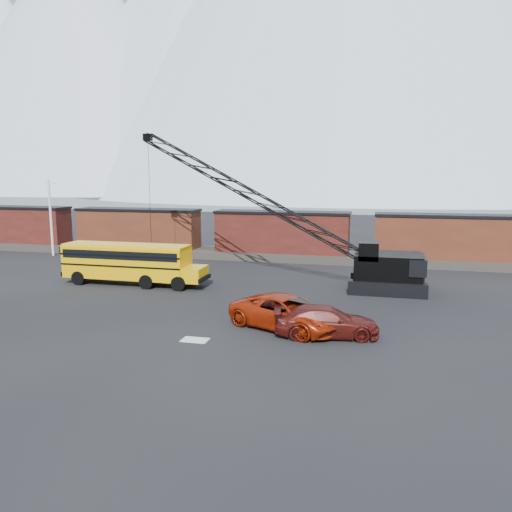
{
  "coord_description": "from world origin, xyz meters",
  "views": [
    {
      "loc": [
        9.72,
        -27.56,
        8.65
      ],
      "look_at": [
        1.44,
        5.43,
        3.0
      ],
      "focal_mm": 35.0,
      "sensor_mm": 36.0,
      "label": 1
    }
  ],
  "objects_px": {
    "red_pickup": "(287,313)",
    "crawler_crane": "(257,198)",
    "school_bus": "(131,262)",
    "maroon_suv": "(326,321)"
  },
  "relations": [
    {
      "from": "red_pickup",
      "to": "crawler_crane",
      "type": "height_order",
      "value": "crawler_crane"
    },
    {
      "from": "school_bus",
      "to": "maroon_suv",
      "type": "relative_size",
      "value": 2.08
    },
    {
      "from": "maroon_suv",
      "to": "crawler_crane",
      "type": "distance_m",
      "value": 15.74
    },
    {
      "from": "maroon_suv",
      "to": "crawler_crane",
      "type": "bearing_deg",
      "value": 18.41
    },
    {
      "from": "maroon_suv",
      "to": "crawler_crane",
      "type": "height_order",
      "value": "crawler_crane"
    },
    {
      "from": "school_bus",
      "to": "red_pickup",
      "type": "bearing_deg",
      "value": -30.36
    },
    {
      "from": "maroon_suv",
      "to": "red_pickup",
      "type": "bearing_deg",
      "value": 61.59
    },
    {
      "from": "school_bus",
      "to": "red_pickup",
      "type": "height_order",
      "value": "school_bus"
    },
    {
      "from": "red_pickup",
      "to": "maroon_suv",
      "type": "bearing_deg",
      "value": -84.02
    },
    {
      "from": "red_pickup",
      "to": "maroon_suv",
      "type": "distance_m",
      "value": 2.39
    }
  ]
}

